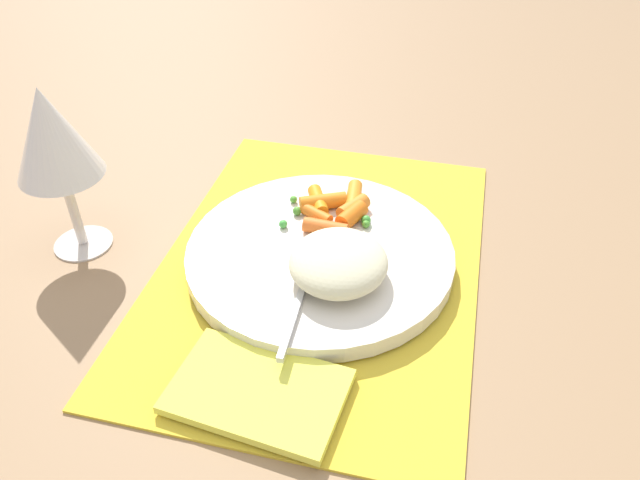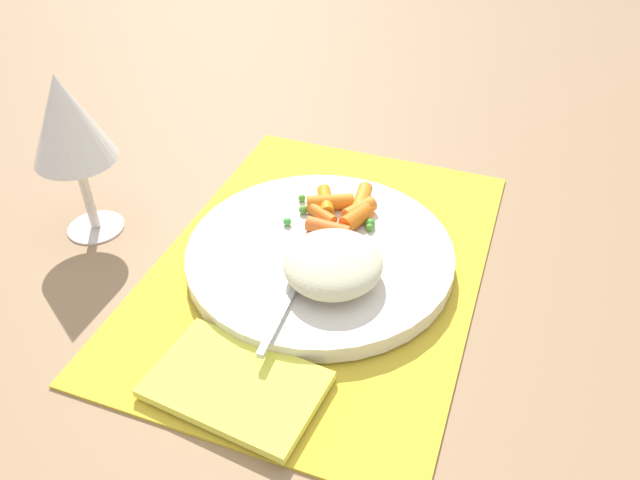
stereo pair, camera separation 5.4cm
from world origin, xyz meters
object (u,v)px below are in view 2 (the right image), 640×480
object	(u,v)px
plate	(320,255)
fork	(308,268)
napkin	(236,384)
wine_glass	(67,122)
rice_mound	(333,263)
carrot_portion	(342,210)

from	to	relation	value
plate	fork	distance (m)	0.04
fork	napkin	bearing A→B (deg)	175.25
napkin	wine_glass	bearing A→B (deg)	58.77
rice_mound	carrot_portion	size ratio (longest dim) A/B	1.03
plate	napkin	distance (m)	0.17
plate	fork	size ratio (longest dim) A/B	1.41
plate	wine_glass	world-z (taller)	wine_glass
rice_mound	carrot_portion	bearing A→B (deg)	13.40
carrot_portion	wine_glass	bearing A→B (deg)	108.05
plate	carrot_portion	world-z (taller)	carrot_portion
rice_mound	napkin	xyz separation A→B (m)	(-0.13, 0.04, -0.03)
fork	rice_mound	bearing A→B (deg)	-95.32
fork	napkin	world-z (taller)	fork
rice_mound	wine_glass	bearing A→B (deg)	87.36
wine_glass	napkin	size ratio (longest dim) A/B	1.30
rice_mound	wine_glass	xyz separation A→B (m)	(0.01, 0.28, 0.09)
rice_mound	carrot_portion	xyz separation A→B (m)	(0.10, 0.02, -0.01)
rice_mound	fork	world-z (taller)	rice_mound
plate	rice_mound	bearing A→B (deg)	-144.98
rice_mound	fork	bearing A→B (deg)	84.68
napkin	rice_mound	bearing A→B (deg)	-15.33
plate	carrot_portion	bearing A→B (deg)	-3.76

